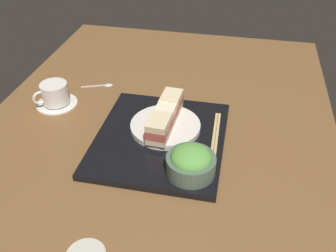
{
  "coord_description": "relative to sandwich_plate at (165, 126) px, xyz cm",
  "views": [
    {
      "loc": [
        -81.15,
        -20.6,
        63.17
      ],
      "look_at": [
        -4.16,
        -4.49,
        5.0
      ],
      "focal_mm": 39.97,
      "sensor_mm": 36.0,
      "label": 1
    }
  ],
  "objects": [
    {
      "name": "sandwich_plate",
      "position": [
        0.0,
        0.0,
        0.0
      ],
      "size": [
        19.17,
        19.17,
        1.48
      ],
      "primitive_type": "cylinder",
      "color": "silver",
      "rests_on": "serving_tray"
    },
    {
      "name": "coffee_cup",
      "position": [
        7.48,
        35.99,
        0.84
      ],
      "size": [
        12.5,
        12.5,
        7.13
      ],
      "color": "silver",
      "rests_on": "ground_plane"
    },
    {
      "name": "sandwich_middle",
      "position": [
        0.0,
        0.0,
        3.48
      ],
      "size": [
        8.52,
        5.97,
        5.48
      ],
      "color": "#EFE5C1",
      "rests_on": "sandwich_plate"
    },
    {
      "name": "chopsticks_pair",
      "position": [
        -1.93,
        -13.85,
        -0.39
      ],
      "size": [
        22.38,
        2.1,
        0.7
      ],
      "color": "tan",
      "rests_on": "serving_tray"
    },
    {
      "name": "serving_tray",
      "position": [
        -3.64,
        0.61,
        -1.6
      ],
      "size": [
        38.03,
        33.82,
        1.73
      ],
      "primitive_type": "cube",
      "color": "black",
      "rests_on": "ground_plane"
    },
    {
      "name": "salad_bowl",
      "position": [
        -15.8,
        -9.45,
        2.54
      ],
      "size": [
        11.7,
        11.7,
        7.21
      ],
      "color": "#4C6051",
      "rests_on": "serving_tray"
    },
    {
      "name": "ground_plane",
      "position": [
        0.99,
        3.11,
        -3.97
      ],
      "size": [
        140.0,
        100.0,
        3.0
      ],
      "primitive_type": "cube",
      "color": "brown"
    },
    {
      "name": "sandwich_far",
      "position": [
        6.18,
        -0.35,
        3.58
      ],
      "size": [
        8.45,
        5.71,
        5.67
      ],
      "color": "beige",
      "rests_on": "sandwich_plate"
    },
    {
      "name": "teaspoon",
      "position": [
        21.28,
        25.53,
        -2.12
      ],
      "size": [
        4.9,
        10.15,
        0.8
      ],
      "color": "silver",
      "rests_on": "ground_plane"
    },
    {
      "name": "sandwich_near",
      "position": [
        -6.18,
        0.35,
        3.63
      ],
      "size": [
        8.06,
        5.73,
        5.77
      ],
      "color": "beige",
      "rests_on": "sandwich_plate"
    }
  ]
}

